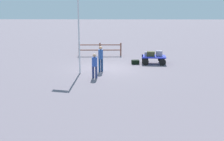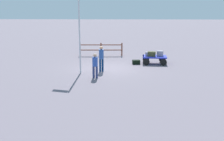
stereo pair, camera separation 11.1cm
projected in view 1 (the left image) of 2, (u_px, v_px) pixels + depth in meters
ground_plane at (107, 68)px, 19.80m from camera, size 120.00×120.00×0.00m
luggage_cart at (153, 58)px, 21.14m from camera, size 1.88×1.41×0.61m
suitcase_dark at (159, 53)px, 21.07m from camera, size 0.54×0.48×0.39m
suitcase_navy at (148, 54)px, 21.03m from camera, size 0.54×0.36×0.31m
suitcase_olive at (151, 54)px, 20.95m from camera, size 0.63×0.45×0.35m
suitcase_grey at (135, 62)px, 21.09m from camera, size 0.60×0.46×0.31m
worker_lead at (95, 64)px, 17.00m from camera, size 0.37×0.37×1.54m
worker_trailing at (101, 57)px, 18.58m from camera, size 0.45×0.45×1.74m
flagpole at (77, 24)px, 17.61m from camera, size 0.97×0.24×5.55m
wooden_fence at (100, 48)px, 24.26m from camera, size 3.78×0.23×1.14m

